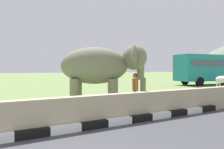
{
  "coord_description": "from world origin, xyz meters",
  "views": [
    {
      "loc": [
        -0.84,
        -2.21,
        1.84
      ],
      "look_at": [
        3.93,
        6.11,
        1.6
      ],
      "focal_mm": 33.94,
      "sensor_mm": 36.0,
      "label": 1
    }
  ],
  "objects_px": {
    "person_handler": "(135,88)",
    "bus_teal": "(212,67)",
    "cow_near": "(223,80)",
    "elephant": "(102,67)"
  },
  "relations": [
    {
      "from": "elephant",
      "to": "bus_teal",
      "type": "bearing_deg",
      "value": 21.38
    },
    {
      "from": "bus_teal",
      "to": "cow_near",
      "type": "distance_m",
      "value": 6.1
    },
    {
      "from": "person_handler",
      "to": "cow_near",
      "type": "height_order",
      "value": "person_handler"
    },
    {
      "from": "cow_near",
      "to": "person_handler",
      "type": "bearing_deg",
      "value": -163.72
    },
    {
      "from": "person_handler",
      "to": "bus_teal",
      "type": "relative_size",
      "value": 0.17
    },
    {
      "from": "bus_teal",
      "to": "elephant",
      "type": "bearing_deg",
      "value": -158.62
    },
    {
      "from": "elephant",
      "to": "person_handler",
      "type": "bearing_deg",
      "value": -21.52
    },
    {
      "from": "elephant",
      "to": "person_handler",
      "type": "relative_size",
      "value": 2.4
    },
    {
      "from": "person_handler",
      "to": "cow_near",
      "type": "distance_m",
      "value": 13.26
    },
    {
      "from": "cow_near",
      "to": "elephant",
      "type": "bearing_deg",
      "value": -167.53
    }
  ]
}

